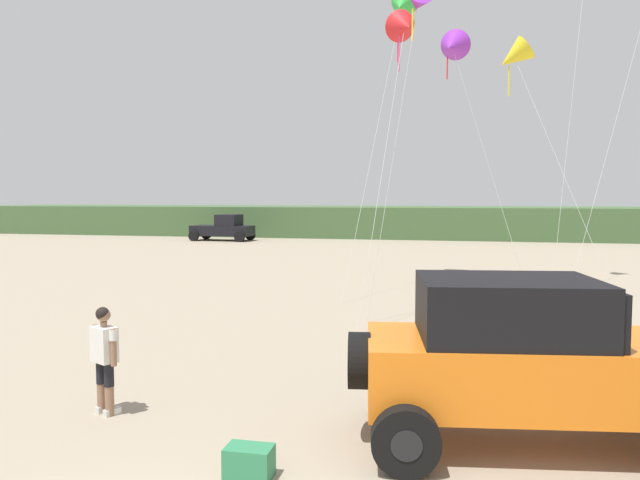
{
  "coord_description": "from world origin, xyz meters",
  "views": [
    {
      "loc": [
        2.47,
        -4.23,
        3.35
      ],
      "look_at": [
        0.32,
        5.13,
        2.66
      ],
      "focal_mm": 34.39,
      "sensor_mm": 36.0,
      "label": 1
    }
  ],
  "objects_px": {
    "cooler_box": "(249,462)",
    "kite_blue_swept": "(405,27)",
    "person_watching": "(105,354)",
    "distant_pickup": "(224,228)",
    "kite_white_parafoil": "(514,56)",
    "kite_green_box": "(402,5)",
    "kite_yellow_diamond": "(452,46)",
    "kite_orange_streamer": "(418,2)",
    "jeep": "(528,357)"
  },
  "relations": [
    {
      "from": "kite_white_parafoil",
      "to": "jeep",
      "type": "bearing_deg",
      "value": -93.26
    },
    {
      "from": "distant_pickup",
      "to": "kite_blue_swept",
      "type": "height_order",
      "value": "kite_blue_swept"
    },
    {
      "from": "kite_white_parafoil",
      "to": "kite_green_box",
      "type": "distance_m",
      "value": 5.18
    },
    {
      "from": "person_watching",
      "to": "cooler_box",
      "type": "height_order",
      "value": "person_watching"
    },
    {
      "from": "person_watching",
      "to": "kite_white_parafoil",
      "type": "xyz_separation_m",
      "value": [
        6.99,
        14.43,
        7.27
      ]
    },
    {
      "from": "cooler_box",
      "to": "kite_green_box",
      "type": "relative_size",
      "value": 0.05
    },
    {
      "from": "cooler_box",
      "to": "kite_yellow_diamond",
      "type": "relative_size",
      "value": 0.06
    },
    {
      "from": "jeep",
      "to": "kite_blue_swept",
      "type": "distance_m",
      "value": 12.1
    },
    {
      "from": "kite_white_parafoil",
      "to": "person_watching",
      "type": "bearing_deg",
      "value": -115.86
    },
    {
      "from": "kite_white_parafoil",
      "to": "kite_blue_swept",
      "type": "xyz_separation_m",
      "value": [
        -3.37,
        -4.65,
        -0.02
      ]
    },
    {
      "from": "kite_green_box",
      "to": "kite_yellow_diamond",
      "type": "bearing_deg",
      "value": -55.95
    },
    {
      "from": "kite_yellow_diamond",
      "to": "distant_pickup",
      "type": "bearing_deg",
      "value": 128.13
    },
    {
      "from": "kite_green_box",
      "to": "kite_orange_streamer",
      "type": "height_order",
      "value": "kite_green_box"
    },
    {
      "from": "jeep",
      "to": "person_watching",
      "type": "distance_m",
      "value": 6.2
    },
    {
      "from": "person_watching",
      "to": "kite_yellow_diamond",
      "type": "bearing_deg",
      "value": 69.87
    },
    {
      "from": "cooler_box",
      "to": "kite_orange_streamer",
      "type": "bearing_deg",
      "value": 83.81
    },
    {
      "from": "kite_white_parafoil",
      "to": "kite_orange_streamer",
      "type": "xyz_separation_m",
      "value": [
        -2.98,
        -4.85,
        0.59
      ]
    },
    {
      "from": "distant_pickup",
      "to": "kite_white_parafoil",
      "type": "distance_m",
      "value": 29.06
    },
    {
      "from": "kite_green_box",
      "to": "kite_blue_swept",
      "type": "relative_size",
      "value": 1.31
    },
    {
      "from": "cooler_box",
      "to": "kite_green_box",
      "type": "height_order",
      "value": "kite_green_box"
    },
    {
      "from": "kite_yellow_diamond",
      "to": "kite_white_parafoil",
      "type": "distance_m",
      "value": 2.35
    },
    {
      "from": "kite_yellow_diamond",
      "to": "kite_green_box",
      "type": "xyz_separation_m",
      "value": [
        -1.98,
        2.93,
        2.39
      ]
    },
    {
      "from": "jeep",
      "to": "kite_green_box",
      "type": "relative_size",
      "value": 0.43
    },
    {
      "from": "cooler_box",
      "to": "kite_blue_swept",
      "type": "xyz_separation_m",
      "value": [
        0.75,
        11.31,
        7.99
      ]
    },
    {
      "from": "jeep",
      "to": "kite_orange_streamer",
      "type": "relative_size",
      "value": 0.53
    },
    {
      "from": "jeep",
      "to": "kite_orange_streamer",
      "type": "xyz_separation_m",
      "value": [
        -2.18,
        9.35,
        7.6
      ]
    },
    {
      "from": "distant_pickup",
      "to": "kite_green_box",
      "type": "height_order",
      "value": "kite_green_box"
    },
    {
      "from": "kite_yellow_diamond",
      "to": "kite_blue_swept",
      "type": "xyz_separation_m",
      "value": [
        -1.28,
        -3.6,
        -0.23
      ]
    },
    {
      "from": "kite_green_box",
      "to": "kite_blue_swept",
      "type": "height_order",
      "value": "kite_green_box"
    },
    {
      "from": "person_watching",
      "to": "cooler_box",
      "type": "distance_m",
      "value": 3.34
    },
    {
      "from": "kite_green_box",
      "to": "distant_pickup",
      "type": "bearing_deg",
      "value": 128.73
    },
    {
      "from": "cooler_box",
      "to": "distant_pickup",
      "type": "xyz_separation_m",
      "value": [
        -15.0,
        36.6,
        0.75
      ]
    },
    {
      "from": "person_watching",
      "to": "kite_blue_swept",
      "type": "height_order",
      "value": "kite_blue_swept"
    },
    {
      "from": "kite_white_parafoil",
      "to": "kite_orange_streamer",
      "type": "bearing_deg",
      "value": -121.62
    },
    {
      "from": "distant_pickup",
      "to": "kite_yellow_diamond",
      "type": "relative_size",
      "value": 0.51
    },
    {
      "from": "person_watching",
      "to": "kite_yellow_diamond",
      "type": "height_order",
      "value": "kite_yellow_diamond"
    },
    {
      "from": "kite_green_box",
      "to": "kite_white_parafoil",
      "type": "bearing_deg",
      "value": -24.72
    },
    {
      "from": "cooler_box",
      "to": "kite_green_box",
      "type": "bearing_deg",
      "value": 89.51
    },
    {
      "from": "person_watching",
      "to": "kite_orange_streamer",
      "type": "distance_m",
      "value": 13.03
    },
    {
      "from": "kite_yellow_diamond",
      "to": "kite_white_parafoil",
      "type": "xyz_separation_m",
      "value": [
        2.09,
        1.06,
        -0.21
      ]
    },
    {
      "from": "person_watching",
      "to": "cooler_box",
      "type": "relative_size",
      "value": 2.98
    },
    {
      "from": "cooler_box",
      "to": "kite_green_box",
      "type": "xyz_separation_m",
      "value": [
        0.05,
        17.84,
        10.62
      ]
    },
    {
      "from": "kite_white_parafoil",
      "to": "kite_blue_swept",
      "type": "distance_m",
      "value": 5.75
    },
    {
      "from": "jeep",
      "to": "kite_green_box",
      "type": "xyz_separation_m",
      "value": [
        -3.26,
        16.08,
        9.61
      ]
    },
    {
      "from": "distant_pickup",
      "to": "cooler_box",
      "type": "bearing_deg",
      "value": -67.72
    },
    {
      "from": "jeep",
      "to": "person_watching",
      "type": "xyz_separation_m",
      "value": [
        -6.19,
        -0.23,
        -0.26
      ]
    },
    {
      "from": "kite_yellow_diamond",
      "to": "kite_orange_streamer",
      "type": "relative_size",
      "value": 0.99
    },
    {
      "from": "kite_yellow_diamond",
      "to": "kite_white_parafoil",
      "type": "relative_size",
      "value": 1.03
    },
    {
      "from": "kite_blue_swept",
      "to": "kite_green_box",
      "type": "bearing_deg",
      "value": 96.15
    },
    {
      "from": "person_watching",
      "to": "kite_orange_streamer",
      "type": "relative_size",
      "value": 0.18
    }
  ]
}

